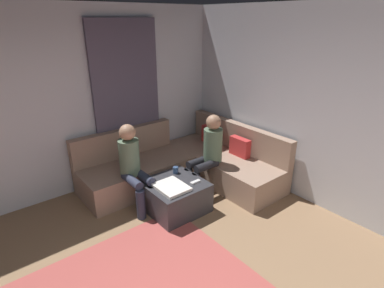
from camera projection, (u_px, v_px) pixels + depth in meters
The scene contains 10 objects.
wall_back at pixel (360, 120), 3.74m from camera, with size 6.00×0.12×2.70m, color silver.
wall_left at pixel (36, 110), 4.14m from camera, with size 0.12×6.00×2.70m, color silver.
curtain_panel at pixel (128, 103), 4.87m from camera, with size 0.06×1.10×2.50m, color #595166.
sectional_couch at pixel (186, 165), 5.02m from camera, with size 2.10×2.55×0.87m.
ottoman at pixel (175, 196), 4.27m from camera, with size 0.76×0.76×0.42m, color #333338.
folded_blanket at pixel (172, 187), 4.04m from camera, with size 0.44×0.36×0.04m, color white.
coffee_mug at pixel (176, 170), 4.44m from camera, with size 0.08×0.08×0.10m, color #334C72.
game_remote at pixel (195, 182), 4.19m from camera, with size 0.05×0.15×0.02m, color white.
person_on_couch_back at pixel (208, 151), 4.59m from camera, with size 0.30×0.60×1.20m.
person_on_couch_side at pixel (133, 164), 4.18m from camera, with size 0.60×0.30×1.20m.
Camera 1 is at (1.49, -0.89, 2.50)m, focal length 28.90 mm.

